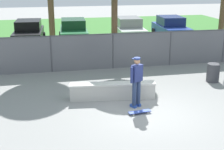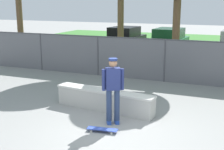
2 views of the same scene
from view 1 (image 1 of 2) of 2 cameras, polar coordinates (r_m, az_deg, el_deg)
name	(u,v)px [view 1 (image 1 of 2)]	position (r m, az deg, el deg)	size (l,w,h in m)	color
ground_plane	(147,112)	(11.37, 6.23, -6.59)	(80.00, 80.00, 0.00)	gray
grass_strip	(86,34)	(26.46, -4.55, 7.28)	(30.42, 20.00, 0.02)	#3D7A33
concrete_ledge	(112,91)	(12.38, 0.08, -2.83)	(3.31, 0.87, 0.64)	#B7B5AD
skateboarder	(137,80)	(11.44, 4.37, -0.84)	(0.53, 0.41, 1.84)	#2647A5
skateboard	(140,112)	(11.22, 4.92, -6.48)	(0.82, 0.30, 0.09)	#334CB2
chainlink_fence	(113,49)	(16.30, 0.17, 4.53)	(18.49, 0.07, 1.81)	#4C4C51
car_black	(29,33)	(22.77, -14.48, 7.28)	(2.21, 4.30, 1.66)	black
car_green	(74,31)	(22.79, -6.81, 7.71)	(2.21, 4.30, 1.66)	#1E6638
car_white	(129,29)	(23.56, 2.97, 8.12)	(2.21, 4.30, 1.66)	silver
car_blue	(171,28)	(24.47, 10.32, 8.21)	(2.21, 4.30, 1.66)	#233D9E
trash_bin	(213,73)	(15.06, 17.41, 0.40)	(0.56, 0.56, 0.82)	#3F3F44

